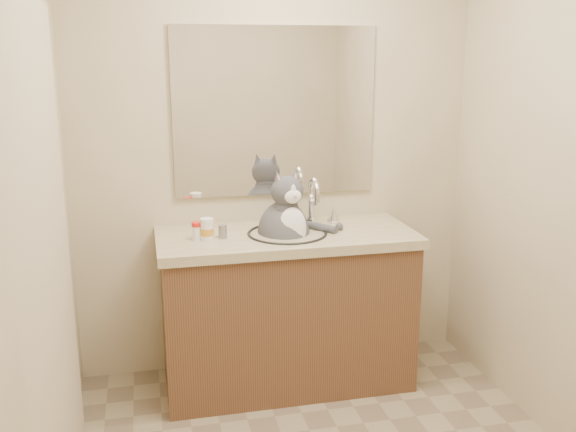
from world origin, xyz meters
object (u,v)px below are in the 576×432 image
Objects in this scene: cat at (285,230)px; pill_bottle_redcap at (197,231)px; pill_bottle_orange at (207,230)px; grey_canister at (223,231)px.

cat is 0.46m from pill_bottle_redcap.
grey_canister is at bearing 16.91° from pill_bottle_orange.
cat is at bearing 4.65° from grey_canister.
pill_bottle_redcap is at bearing 160.96° from pill_bottle_orange.
grey_canister is (-0.33, -0.03, 0.02)m from cat.
pill_bottle_redcap is 0.05m from pill_bottle_orange.
cat reaches higher than pill_bottle_redcap.
pill_bottle_redcap is at bearing 171.04° from cat.
pill_bottle_orange is (-0.41, -0.05, 0.04)m from cat.
pill_bottle_redcap is 0.81× the size of pill_bottle_orange.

